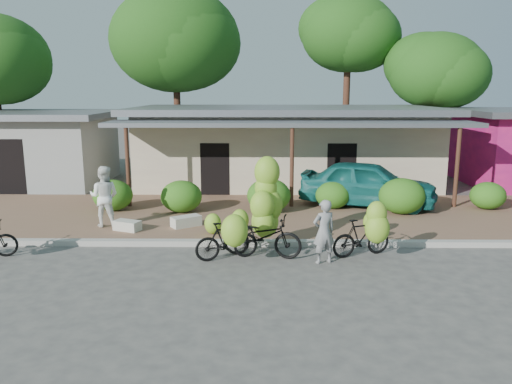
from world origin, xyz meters
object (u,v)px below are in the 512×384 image
sack_far (127,225)px  teal_van (368,184)px  bike_left (229,238)px  bike_right (366,233)px  bike_center (264,218)px  vendor (324,232)px  tree_far_center (172,38)px  tree_center_right (345,32)px  tree_near_right (431,69)px  sack_near (186,221)px  bystander (104,196)px

sack_far → teal_van: size_ratio=0.16×
bike_left → bike_right: bearing=-105.5°
bike_center → vendor: bearing=-102.2°
tree_far_center → sack_far: tree_far_center is taller
tree_center_right → bike_center: size_ratio=3.66×
tree_near_right → sack_near: tree_near_right is taller
tree_near_right → teal_van: 10.50m
teal_van → sack_near: bearing=131.3°
bike_left → sack_near: 3.12m
sack_far → bystander: size_ratio=0.42×
tree_far_center → bike_left: (3.88, -15.37, -6.11)m
bike_center → bystander: 5.12m
bike_center → bike_right: (2.49, -0.36, -0.26)m
sack_near → bystander: size_ratio=0.47×
bystander → bike_center: bearing=158.5°
tree_center_right → tree_near_right: size_ratio=1.30×
tree_near_right → bike_right: (-5.79, -13.60, -4.45)m
tree_near_right → bike_center: bearing=-122.0°
teal_van → sack_far: bearing=129.3°
tree_near_right → bike_center: tree_near_right is taller
sack_near → bystander: 2.49m
tree_center_right → bystander: size_ratio=4.99×
bike_left → bike_center: (0.84, 0.63, 0.32)m
bike_center → bike_left: bearing=140.1°
tree_near_right → teal_van: tree_near_right is taller
tree_far_center → bike_left: 16.99m
tree_far_center → tree_near_right: bearing=-6.6°
tree_near_right → bike_left: (-9.12, -13.87, -4.50)m
bystander → teal_van: bearing=-158.9°
bike_left → bystander: 4.72m
bike_right → bike_center: bearing=60.9°
sack_near → vendor: (3.70, -2.80, 0.50)m
vendor → bystander: bearing=-45.2°
bike_right → bike_left: bearing=73.7°
tree_far_center → sack_far: (0.82, -13.07, -6.44)m
tree_far_center → tree_center_right: (9.00, 0.50, 0.34)m
vendor → bike_right: bearing=176.4°
sack_far → bike_center: bearing=-23.2°
bystander → teal_van: (8.25, 2.71, -0.11)m
vendor → teal_van: teal_van is taller
tree_near_right → bystander: size_ratio=3.83×
bike_center → sack_near: size_ratio=2.87×
bike_left → sack_near: bike_left is taller
bystander → tree_far_center: bearing=-86.8°
vendor → bike_left: bearing=-21.9°
bike_right → bystander: 7.57m
bike_left → sack_far: bearing=33.0°
bike_right → tree_far_center: bearing=4.6°
vendor → bystander: bystander is taller
bike_left → teal_van: teal_van is taller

